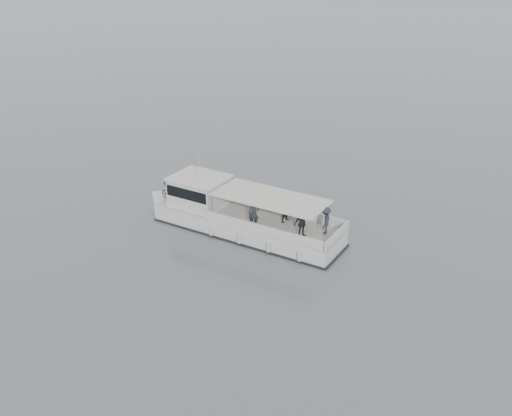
% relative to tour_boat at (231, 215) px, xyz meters
% --- Properties ---
extents(ground, '(1400.00, 1400.00, 0.00)m').
position_rel_tour_boat_xyz_m(ground, '(-2.84, -2.62, -0.84)').
color(ground, slate).
rests_on(ground, ground).
extents(tour_boat, '(12.32, 4.87, 5.13)m').
position_rel_tour_boat_xyz_m(tour_boat, '(0.00, 0.00, 0.00)').
color(tour_boat, silver).
rests_on(tour_boat, ground).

